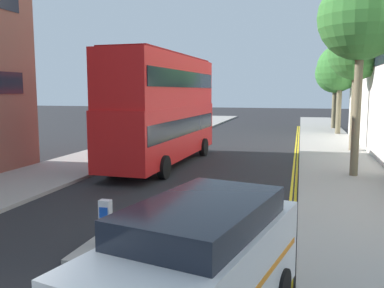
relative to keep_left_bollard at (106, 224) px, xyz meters
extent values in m
cube|color=#9E9991|center=(6.50, 11.27, -0.54)|extent=(4.00, 80.00, 0.14)
cube|color=#9E9991|center=(-6.50, 11.27, -0.54)|extent=(4.00, 80.00, 0.14)
cube|color=yellow|center=(4.40, 9.27, -0.60)|extent=(0.10, 56.00, 0.01)
cube|color=yellow|center=(4.24, 9.27, -0.60)|extent=(0.10, 56.00, 0.01)
cube|color=#9E9991|center=(0.00, 0.00, -0.56)|extent=(1.10, 2.20, 0.10)
cube|color=silver|center=(0.00, 0.00, -0.43)|extent=(0.36, 0.28, 0.16)
cube|color=white|center=(0.00, 0.00, 0.13)|extent=(0.28, 0.20, 0.95)
cube|color=blue|center=(0.00, -0.10, 0.32)|extent=(0.22, 0.01, 0.26)
cube|color=yellow|center=(0.00, -0.10, -0.06)|extent=(0.22, 0.01, 0.20)
cube|color=red|center=(-2.34, 11.26, 1.13)|extent=(2.82, 10.87, 2.60)
cube|color=red|center=(-2.34, 11.26, 3.68)|extent=(2.76, 10.65, 2.50)
cube|color=black|center=(-2.34, 11.26, 1.43)|extent=(2.84, 10.44, 0.84)
cube|color=black|center=(-2.34, 11.26, 3.78)|extent=(2.82, 10.22, 0.80)
cube|color=yellow|center=(-2.18, 16.64, 2.68)|extent=(2.00, 0.12, 0.44)
cube|color=maroon|center=(-2.34, 11.26, 4.98)|extent=(2.54, 9.78, 0.10)
cylinder|color=black|center=(-3.49, 14.65, -0.09)|extent=(0.33, 1.05, 1.04)
cylinder|color=black|center=(-0.99, 14.57, -0.09)|extent=(0.33, 1.05, 1.04)
cylinder|color=black|center=(-3.69, 7.96, -0.09)|extent=(0.33, 1.05, 1.04)
cylinder|color=black|center=(-1.19, 7.88, -0.09)|extent=(0.33, 1.05, 1.04)
cube|color=white|center=(3.04, -2.85, 0.33)|extent=(2.88, 5.00, 1.50)
cube|color=black|center=(3.07, -2.70, 1.13)|extent=(2.34, 3.36, 0.76)
cube|color=orange|center=(3.04, -2.85, 0.38)|extent=(2.82, 4.64, 0.10)
cylinder|color=black|center=(4.24, -1.62, -0.27)|extent=(0.36, 0.71, 0.68)
cylinder|color=black|center=(2.48, -1.23, -0.27)|extent=(0.36, 0.71, 0.68)
cylinder|color=#6B6047|center=(7.68, 34.34, 1.66)|extent=(0.40, 0.40, 4.26)
cylinder|color=#6B6047|center=(8.21, 34.26, 4.17)|extent=(0.27, 1.12, 0.83)
cylinder|color=#6B6047|center=(7.69, 34.97, 4.24)|extent=(1.31, 0.14, 0.96)
cylinder|color=#6B6047|center=(7.20, 34.83, 4.28)|extent=(1.11, 1.08, 1.05)
cylinder|color=#6B6047|center=(7.12, 33.92, 4.29)|extent=(0.96, 1.23, 1.06)
cylinder|color=#6B6047|center=(7.74, 33.90, 4.10)|extent=(0.94, 0.25, 0.70)
sphere|color=#33702D|center=(7.68, 34.34, 4.96)|extent=(3.89, 3.89, 3.89)
cylinder|color=#6B6047|center=(7.67, 18.34, 2.05)|extent=(0.39, 0.39, 5.03)
cylinder|color=#6B6047|center=(8.21, 18.34, 4.93)|extent=(0.13, 1.12, 0.84)
cylinder|color=#6B6047|center=(7.24, 18.87, 5.04)|extent=(1.18, 0.98, 1.04)
cylinder|color=#6B6047|center=(7.50, 17.80, 4.95)|extent=(1.15, 0.47, 0.87)
sphere|color=#33702D|center=(7.67, 18.34, 5.59)|extent=(3.45, 3.45, 3.45)
cylinder|color=#6B6047|center=(6.81, 10.12, 2.37)|extent=(0.35, 0.35, 5.67)
cylinder|color=#6B6047|center=(7.50, 10.00, 5.69)|extent=(0.37, 1.43, 1.05)
cylinder|color=#6B6047|center=(7.00, 10.67, 5.61)|extent=(1.19, 0.51, 0.90)
cylinder|color=#6B6047|center=(6.40, 10.41, 5.56)|extent=(0.71, 0.94, 0.79)
cylinder|color=#6B6047|center=(6.35, 9.88, 5.57)|extent=(0.61, 1.03, 0.82)
cylinder|color=#6B6047|center=(6.90, 9.37, 5.73)|extent=(1.54, 0.29, 1.13)
sphere|color=#33702D|center=(6.81, 10.12, 6.28)|extent=(3.60, 3.60, 3.60)
cylinder|color=#6B6047|center=(7.65, 28.64, 1.78)|extent=(0.44, 0.44, 4.49)
cylinder|color=#6B6047|center=(8.35, 28.76, 4.53)|extent=(0.35, 1.47, 1.08)
cylinder|color=#6B6047|center=(7.46, 29.39, 4.57)|extent=(1.57, 0.50, 1.16)
cylinder|color=#6B6047|center=(7.35, 27.97, 4.54)|extent=(1.44, 0.73, 1.12)
sphere|color=#33702D|center=(7.65, 28.64, 5.20)|extent=(3.92, 3.92, 3.92)
cube|color=black|center=(8.48, 14.77, 5.08)|extent=(0.04, 24.64, 1.00)
camera|label=1|loc=(4.48, -8.70, 3.21)|focal=38.21mm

